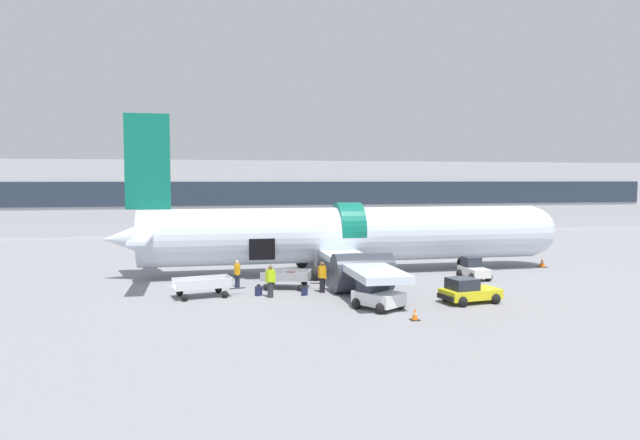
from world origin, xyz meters
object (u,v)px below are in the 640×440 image
(ground_crew_driver, at_px, (322,276))
(suitcase_on_tarmac_upright, at_px, (259,291))
(baggage_cart_queued, at_px, (204,287))
(baggage_tug_rear, at_px, (377,295))
(ground_crew_loader_a, at_px, (270,280))
(ground_crew_loader_b, at_px, (237,273))
(suitcase_on_tarmac_spare, at_px, (304,291))
(baggage_tug_mid, at_px, (473,270))
(airplane, at_px, (342,236))
(baggage_cart_loading, at_px, (286,279))
(baggage_tug_lead, at_px, (468,292))

(ground_crew_driver, distance_m, suitcase_on_tarmac_upright, 3.82)
(baggage_cart_queued, bearing_deg, baggage_tug_rear, -28.52)
(ground_crew_loader_a, height_order, ground_crew_loader_b, ground_crew_loader_a)
(suitcase_on_tarmac_upright, xyz_separation_m, suitcase_on_tarmac_spare, (2.58, -0.48, -0.04))
(ground_crew_loader_a, bearing_deg, baggage_tug_mid, 13.16)
(ground_crew_loader_a, xyz_separation_m, ground_crew_driver, (3.14, 0.78, -0.01))
(airplane, relative_size, baggage_cart_queued, 7.85)
(airplane, distance_m, ground_crew_driver, 7.48)
(airplane, bearing_deg, baggage_cart_loading, -133.53)
(suitcase_on_tarmac_spare, bearing_deg, baggage_cart_queued, 172.17)
(ground_crew_loader_b, bearing_deg, baggage_cart_loading, -16.87)
(suitcase_on_tarmac_upright, bearing_deg, baggage_cart_queued, 174.45)
(baggage_tug_rear, bearing_deg, baggage_cart_queued, 151.48)
(baggage_tug_mid, distance_m, ground_crew_loader_b, 15.63)
(baggage_cart_queued, xyz_separation_m, suitcase_on_tarmac_spare, (5.65, -0.78, -0.31))
(baggage_cart_loading, height_order, baggage_cart_queued, baggage_cart_queued)
(baggage_cart_loading, bearing_deg, ground_crew_loader_b, 163.13)
(baggage_tug_mid, xyz_separation_m, suitcase_on_tarmac_spare, (-12.02, -3.14, -0.36))
(suitcase_on_tarmac_upright, bearing_deg, airplane, 46.22)
(ground_crew_driver, bearing_deg, ground_crew_loader_a, -165.99)
(baggage_cart_loading, bearing_deg, baggage_tug_mid, 3.31)
(ground_crew_driver, bearing_deg, airplane, 67.00)
(airplane, bearing_deg, suitcase_on_tarmac_upright, -133.78)
(ground_crew_loader_a, distance_m, suitcase_on_tarmac_upright, 1.10)
(ground_crew_loader_b, bearing_deg, baggage_tug_mid, -0.55)
(baggage_cart_queued, xyz_separation_m, ground_crew_loader_b, (2.04, 2.52, 0.33))
(airplane, bearing_deg, baggage_cart_queued, -145.72)
(ground_crew_loader_b, bearing_deg, airplane, 28.09)
(ground_crew_driver, height_order, suitcase_on_tarmac_spare, ground_crew_driver)
(airplane, relative_size, suitcase_on_tarmac_upright, 49.77)
(ground_crew_loader_b, relative_size, ground_crew_driver, 0.92)
(baggage_tug_lead, xyz_separation_m, ground_crew_driver, (-7.11, 4.31, 0.35))
(airplane, relative_size, baggage_tug_mid, 12.61)
(ground_crew_loader_b, relative_size, suitcase_on_tarmac_spare, 2.88)
(baggage_tug_lead, bearing_deg, baggage_tug_mid, 61.30)
(baggage_tug_mid, relative_size, ground_crew_loader_b, 1.55)
(baggage_cart_queued, xyz_separation_m, ground_crew_driver, (6.83, -0.12, 0.40))
(baggage_tug_rear, xyz_separation_m, ground_crew_loader_a, (-5.04, 3.84, 0.28))
(baggage_tug_rear, xyz_separation_m, ground_crew_loader_b, (-6.69, 7.26, 0.20))
(baggage_cart_loading, relative_size, ground_crew_driver, 2.16)
(baggage_cart_queued, bearing_deg, ground_crew_loader_a, -13.74)
(baggage_tug_mid, distance_m, suitcase_on_tarmac_spare, 12.42)
(baggage_cart_queued, height_order, ground_crew_loader_a, ground_crew_loader_a)
(ground_crew_loader_b, bearing_deg, baggage_cart_queued, -128.97)
(baggage_tug_mid, bearing_deg, baggage_tug_rear, -141.49)
(baggage_cart_queued, bearing_deg, suitcase_on_tarmac_spare, -7.83)
(baggage_cart_queued, bearing_deg, baggage_cart_loading, 18.22)
(baggage_tug_lead, xyz_separation_m, baggage_cart_queued, (-13.94, 4.43, -0.05))
(baggage_tug_rear, bearing_deg, suitcase_on_tarmac_spare, 127.83)
(baggage_tug_lead, xyz_separation_m, baggage_tug_mid, (3.72, 6.80, -0.00))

